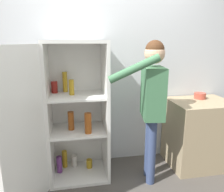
% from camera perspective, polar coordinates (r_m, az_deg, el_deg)
% --- Properties ---
extents(wall_back, '(7.00, 0.06, 2.55)m').
position_cam_1_polar(wall_back, '(2.85, -1.63, 7.02)').
color(wall_back, silver).
rests_on(wall_back, ground_plane).
extents(refrigerator, '(0.98, 1.19, 1.64)m').
position_cam_1_polar(refrigerator, '(2.52, -11.73, -5.19)').
color(refrigerator, white).
rests_on(refrigerator, ground_plane).
extents(person, '(0.67, 0.51, 1.64)m').
position_cam_1_polar(person, '(2.45, 10.39, 0.47)').
color(person, '#384770').
rests_on(person, ground_plane).
extents(counter, '(0.77, 0.62, 0.88)m').
position_cam_1_polar(counter, '(3.16, 21.67, -8.99)').
color(counter, tan).
rests_on(counter, ground_plane).
extents(bowl, '(0.15, 0.15, 0.08)m').
position_cam_1_polar(bowl, '(3.14, 21.98, 0.06)').
color(bowl, '#B24738').
rests_on(bowl, counter).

